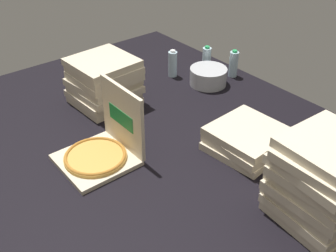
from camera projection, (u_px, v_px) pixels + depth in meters
ground_plane at (161, 158)px, 2.29m from camera, size 3.20×2.40×0.02m
open_pizza_box at (103, 147)px, 2.23m from camera, size 0.39×0.40×0.41m
pizza_stack_left_far at (324, 182)px, 1.79m from camera, size 0.44×0.44×0.42m
pizza_stack_right_near at (104, 82)px, 2.69m from camera, size 0.44×0.43×0.33m
pizza_stack_right_mid at (247, 139)px, 2.30m from camera, size 0.43×0.43×0.14m
ice_bucket at (208, 76)px, 2.98m from camera, size 0.28×0.28×0.13m
water_bottle_0 at (207, 60)px, 3.14m from camera, size 0.07×0.07×0.21m
water_bottle_1 at (173, 64)px, 3.07m from camera, size 0.07×0.07×0.21m
water_bottle_2 at (234, 64)px, 3.07m from camera, size 0.07×0.07×0.21m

